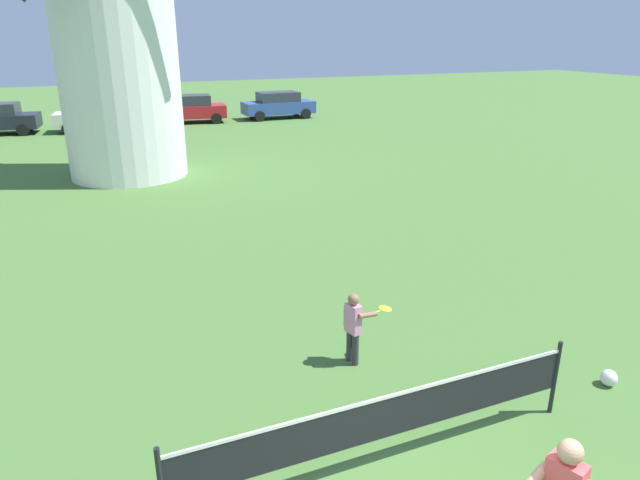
# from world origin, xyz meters

# --- Properties ---
(tennis_net) EXTENTS (5.27, 0.06, 1.10)m
(tennis_net) POSITION_xyz_m (0.26, 1.97, 0.69)
(tennis_net) COLOR black
(tennis_net) RESTS_ON ground_plane
(player_far) EXTENTS (0.76, 0.39, 1.20)m
(player_far) POSITION_xyz_m (0.93, 4.17, 0.68)
(player_far) COLOR #333338
(player_far) RESTS_ON ground_plane
(stray_ball) EXTENTS (0.25, 0.25, 0.25)m
(stray_ball) POSITION_xyz_m (4.13, 2.12, 0.12)
(stray_ball) COLOR silver
(stray_ball) RESTS_ON ground_plane
(parked_car_cream) EXTENTS (4.70, 2.39, 1.56)m
(parked_car_cream) POSITION_xyz_m (-1.38, 29.68, 0.81)
(parked_car_cream) COLOR silver
(parked_car_cream) RESTS_ON ground_plane
(parked_car_red) EXTENTS (4.04, 2.32, 1.56)m
(parked_car_red) POSITION_xyz_m (3.65, 30.75, 0.81)
(parked_car_red) COLOR red
(parked_car_red) RESTS_ON ground_plane
(parked_car_blue) EXTENTS (4.26, 1.88, 1.56)m
(parked_car_blue) POSITION_xyz_m (8.83, 30.48, 0.81)
(parked_car_blue) COLOR #334C99
(parked_car_blue) RESTS_ON ground_plane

